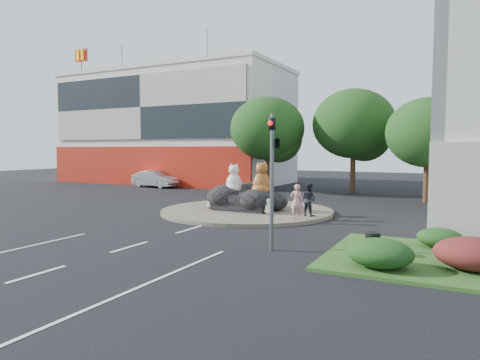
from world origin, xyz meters
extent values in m
plane|color=black|center=(0.00, 0.00, 0.00)|extent=(120.00, 120.00, 0.00)
cylinder|color=brown|center=(0.00, 10.00, 0.10)|extent=(10.00, 10.00, 0.20)
cube|color=silver|center=(-18.00, 28.00, 6.00)|extent=(25.00, 12.00, 12.00)
cube|color=#A71E0F|center=(-18.00, 21.95, 2.00)|extent=(25.00, 0.30, 4.00)
cube|color=#B2AD9E|center=(-18.00, 21.90, 8.00)|extent=(24.00, 0.15, 6.50)
cube|color=silver|center=(-18.00, 28.00, 12.20)|extent=(25.20, 12.20, 0.40)
cylinder|color=#595B60|center=(-26.00, 28.00, 14.40)|extent=(0.10, 0.10, 4.00)
cylinder|color=#595B60|center=(-15.00, 30.00, 14.90)|extent=(0.10, 0.10, 5.00)
cube|color=#A71E0F|center=(-28.50, 24.00, 14.60)|extent=(1.80, 0.25, 1.40)
cylinder|color=#382314|center=(-4.00, 22.00, 1.87)|extent=(0.44, 0.44, 3.74)
ellipsoid|color=#123B13|center=(-4.00, 22.00, 5.53)|extent=(6.46, 6.46, 5.49)
sphere|color=#123B13|center=(-3.20, 22.50, 4.68)|extent=(4.25, 4.25, 4.25)
sphere|color=#123B13|center=(-4.70, 21.70, 4.93)|extent=(3.74, 3.74, 3.74)
cylinder|color=#382314|center=(3.00, 24.00, 1.98)|extent=(0.44, 0.44, 3.96)
ellipsoid|color=#123B13|center=(3.00, 24.00, 5.85)|extent=(6.84, 6.84, 5.81)
sphere|color=#123B13|center=(3.80, 24.50, 4.95)|extent=(4.50, 4.50, 4.50)
sphere|color=#123B13|center=(2.30, 23.70, 5.22)|extent=(3.96, 3.96, 3.96)
cylinder|color=#382314|center=(9.00, 20.00, 1.65)|extent=(0.44, 0.44, 3.30)
ellipsoid|color=#123B13|center=(9.00, 20.00, 4.88)|extent=(5.70, 5.70, 4.84)
sphere|color=#123B13|center=(9.80, 20.50, 4.12)|extent=(3.75, 3.75, 3.75)
sphere|color=#123B13|center=(8.30, 19.70, 4.35)|extent=(3.30, 3.30, 3.30)
ellipsoid|color=#123B13|center=(9.00, 1.00, 0.57)|extent=(2.00, 1.60, 0.90)
ellipsoid|color=#52151B|center=(11.50, 2.00, 0.61)|extent=(2.20, 1.76, 0.99)
ellipsoid|color=#123B13|center=(10.50, 4.80, 0.48)|extent=(1.60, 1.28, 0.72)
cylinder|color=#595B60|center=(5.00, 2.00, 2.50)|extent=(0.14, 0.14, 5.00)
imported|color=black|center=(5.00, 2.00, 4.20)|extent=(0.21, 0.26, 1.30)
imported|color=black|center=(5.20, 2.00, 4.00)|extent=(0.26, 1.24, 0.50)
sphere|color=red|center=(5.00, 1.82, 4.65)|extent=(0.18, 0.18, 0.18)
cube|color=silver|center=(11.00, 8.00, 7.90)|extent=(0.50, 0.22, 0.12)
imported|color=tan|center=(3.80, 8.01, 1.09)|extent=(0.75, 0.61, 1.77)
imported|color=black|center=(4.00, 9.26, 1.08)|extent=(1.01, 0.89, 1.76)
imported|color=#ACB0B4|center=(-15.42, 20.86, 0.81)|extent=(5.06, 2.13, 1.62)
cylinder|color=black|center=(8.50, 2.61, 0.50)|extent=(0.66, 0.66, 0.76)
camera|label=1|loc=(11.11, -12.30, 3.72)|focal=32.00mm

